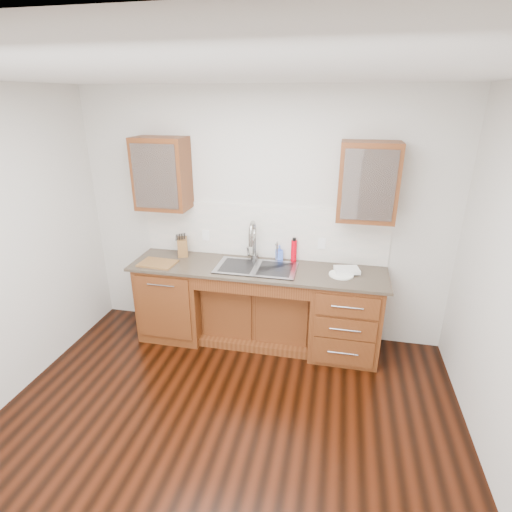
% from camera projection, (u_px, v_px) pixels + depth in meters
% --- Properties ---
extents(ground, '(4.00, 3.50, 0.10)m').
position_uv_depth(ground, '(220.00, 443.00, 3.25)').
color(ground, black).
extents(ceiling, '(4.00, 3.50, 0.10)m').
position_uv_depth(ceiling, '(203.00, 64.00, 2.21)').
color(ceiling, white).
rests_on(ceiling, wall_back).
extents(wall_back, '(4.00, 0.10, 2.70)m').
position_uv_depth(wall_back, '(264.00, 217.00, 4.37)').
color(wall_back, beige).
rests_on(wall_back, ground).
extents(base_cabinet_left, '(0.70, 0.62, 0.88)m').
position_uv_depth(base_cabinet_left, '(176.00, 298.00, 4.56)').
color(base_cabinet_left, '#593014').
rests_on(base_cabinet_left, ground).
extents(base_cabinet_center, '(1.20, 0.44, 0.70)m').
position_uv_depth(base_cabinet_center, '(258.00, 309.00, 4.49)').
color(base_cabinet_center, '#593014').
rests_on(base_cabinet_center, ground).
extents(base_cabinet_right, '(0.70, 0.62, 0.88)m').
position_uv_depth(base_cabinet_right, '(345.00, 315.00, 4.19)').
color(base_cabinet_right, '#593014').
rests_on(base_cabinet_right, ground).
extents(countertop, '(2.70, 0.65, 0.03)m').
position_uv_depth(countertop, '(256.00, 269.00, 4.20)').
color(countertop, '#84705B').
rests_on(countertop, base_cabinet_left).
extents(backsplash, '(2.70, 0.02, 0.59)m').
position_uv_depth(backsplash, '(262.00, 232.00, 4.37)').
color(backsplash, beige).
rests_on(backsplash, wall_back).
extents(sink, '(0.84, 0.46, 0.19)m').
position_uv_depth(sink, '(256.00, 275.00, 4.21)').
color(sink, '#9E9EA5').
rests_on(sink, countertop).
extents(faucet, '(0.04, 0.04, 0.40)m').
position_uv_depth(faucet, '(254.00, 242.00, 4.32)').
color(faucet, '#999993').
rests_on(faucet, countertop).
extents(filter_tap, '(0.02, 0.02, 0.24)m').
position_uv_depth(filter_tap, '(277.00, 251.00, 4.31)').
color(filter_tap, '#999993').
rests_on(filter_tap, countertop).
extents(upper_cabinet_left, '(0.55, 0.34, 0.75)m').
position_uv_depth(upper_cabinet_left, '(162.00, 174.00, 4.19)').
color(upper_cabinet_left, '#593014').
rests_on(upper_cabinet_left, wall_back).
extents(upper_cabinet_right, '(0.55, 0.34, 0.75)m').
position_uv_depth(upper_cabinet_right, '(368.00, 182.00, 3.79)').
color(upper_cabinet_right, '#593014').
rests_on(upper_cabinet_right, wall_back).
extents(outlet_left, '(0.08, 0.01, 0.12)m').
position_uv_depth(outlet_left, '(206.00, 235.00, 4.51)').
color(outlet_left, white).
rests_on(outlet_left, backsplash).
extents(outlet_right, '(0.08, 0.01, 0.12)m').
position_uv_depth(outlet_right, '(322.00, 244.00, 4.26)').
color(outlet_right, white).
rests_on(outlet_right, backsplash).
extents(soap_bottle, '(0.09, 0.09, 0.17)m').
position_uv_depth(soap_bottle, '(279.00, 253.00, 4.36)').
color(soap_bottle, '#496FEA').
rests_on(soap_bottle, countertop).
extents(water_bottle, '(0.07, 0.07, 0.24)m').
position_uv_depth(water_bottle, '(294.00, 251.00, 4.32)').
color(water_bottle, red).
rests_on(water_bottle, countertop).
extents(plate, '(0.27, 0.27, 0.01)m').
position_uv_depth(plate, '(341.00, 275.00, 4.01)').
color(plate, white).
rests_on(plate, countertop).
extents(dish_towel, '(0.27, 0.23, 0.04)m').
position_uv_depth(dish_towel, '(347.00, 270.00, 4.05)').
color(dish_towel, white).
rests_on(dish_towel, plate).
extents(knife_block, '(0.17, 0.21, 0.20)m').
position_uv_depth(knife_block, '(183.00, 247.00, 4.49)').
color(knife_block, olive).
rests_on(knife_block, countertop).
extents(cutting_board, '(0.39, 0.29, 0.02)m').
position_uv_depth(cutting_board, '(158.00, 263.00, 4.28)').
color(cutting_board, olive).
rests_on(cutting_board, countertop).
extents(cup_left_a, '(0.14, 0.14, 0.10)m').
position_uv_depth(cup_left_a, '(159.00, 178.00, 4.22)').
color(cup_left_a, silver).
rests_on(cup_left_a, upper_cabinet_left).
extents(cup_left_b, '(0.11, 0.11, 0.09)m').
position_uv_depth(cup_left_b, '(173.00, 179.00, 4.19)').
color(cup_left_b, silver).
rests_on(cup_left_b, upper_cabinet_left).
extents(cup_right_a, '(0.13, 0.13, 0.09)m').
position_uv_depth(cup_right_a, '(359.00, 188.00, 3.82)').
color(cup_right_a, white).
rests_on(cup_right_a, upper_cabinet_right).
extents(cup_right_b, '(0.11, 0.11, 0.09)m').
position_uv_depth(cup_right_b, '(373.00, 188.00, 3.80)').
color(cup_right_b, white).
rests_on(cup_right_b, upper_cabinet_right).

